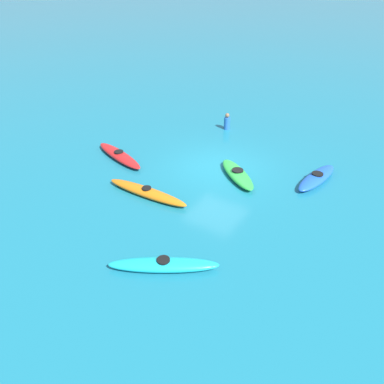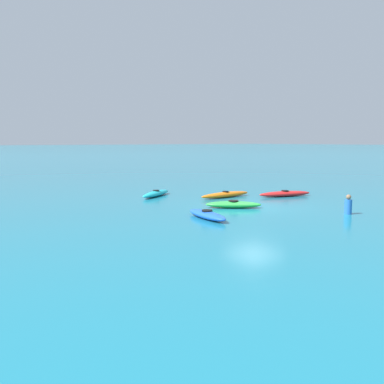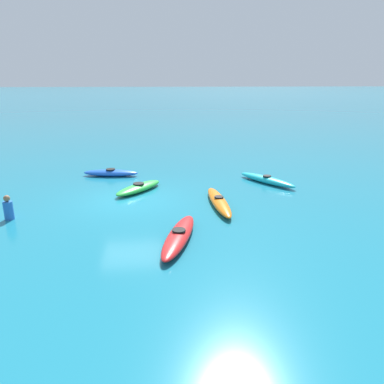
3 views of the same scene
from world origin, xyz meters
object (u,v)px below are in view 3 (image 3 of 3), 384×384
Objects in this scene: kayak_cyan at (267,180)px; kayak_blue at (111,173)px; kayak_red at (179,236)px; kayak_orange at (219,201)px; kayak_green at (139,188)px; person_near_shore at (8,209)px.

kayak_cyan and kayak_blue have the same top height.
kayak_red is at bearing 109.24° from kayak_blue.
kayak_red and kayak_orange have the same top height.
kayak_orange is 1.41× the size of kayak_green.
kayak_orange is at bearing 144.42° from kayak_green.
kayak_orange is at bearing 132.26° from kayak_blue.
kayak_red is at bearing 104.33° from kayak_green.
kayak_red is 3.86× the size of person_near_shore.
kayak_cyan and kayak_green have the same top height.
kayak_red is 6.24m from person_near_shore.
kayak_green is at bearing 6.32° from kayak_cyan.
kayak_blue is (2.84, -8.15, 0.00)m from kayak_red.
kayak_orange and kayak_blue have the same top height.
kayak_orange is at bearing 45.66° from kayak_cyan.
kayak_cyan is 6.02m from kayak_green.
kayak_cyan is at bearing -127.85° from kayak_red.
kayak_red is 1.19× the size of kayak_blue.
person_near_shore is at bearing -22.92° from kayak_red.
kayak_cyan is 3.47× the size of person_near_shore.
kayak_green is at bearing 117.62° from kayak_blue.
kayak_red is 0.95× the size of kayak_orange.
kayak_green is at bearing -35.58° from kayak_orange.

